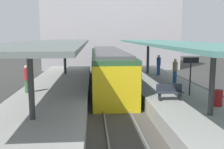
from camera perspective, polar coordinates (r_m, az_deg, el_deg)
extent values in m
plane|color=#383835|center=(15.76, 0.46, -7.49)|extent=(80.00, 80.00, 0.00)
cube|color=#9E9E99|center=(15.78, -13.50, -5.84)|extent=(4.40, 28.00, 1.00)
cube|color=#9E9E99|center=(16.39, 13.88, -5.31)|extent=(4.40, 28.00, 1.00)
cube|color=#4C4742|center=(15.74, 0.46, -7.14)|extent=(3.20, 28.00, 0.20)
cube|color=slate|center=(15.65, -2.19, -6.59)|extent=(0.08, 28.00, 0.14)
cube|color=slate|center=(15.77, 3.09, -6.48)|extent=(0.08, 28.00, 0.14)
cube|color=#2D5633|center=(20.96, -0.85, 1.17)|extent=(2.70, 15.02, 2.90)
cube|color=yellow|center=(13.58, 1.14, -3.62)|extent=(2.65, 0.08, 2.60)
cube|color=black|center=(20.88, -4.61, 2.08)|extent=(0.04, 13.82, 0.76)
cube|color=black|center=(21.05, 2.88, 2.15)|extent=(0.04, 13.82, 0.76)
cube|color=#515156|center=(20.81, -0.86, 5.41)|extent=(2.16, 14.27, 0.20)
cylinder|color=#333335|center=(10.67, -17.96, -2.30)|extent=(0.24, 0.24, 2.88)
cylinder|color=#333335|center=(23.00, -10.68, 3.67)|extent=(0.24, 0.24, 2.88)
cube|color=slate|center=(16.68, -13.17, 6.97)|extent=(4.18, 21.00, 0.16)
cylinder|color=#333335|center=(11.55, 21.81, -1.72)|extent=(0.24, 0.24, 2.86)
cylinder|color=#333335|center=(23.43, 8.17, 3.80)|extent=(0.24, 0.24, 2.86)
cube|color=slate|center=(17.26, 12.84, 6.98)|extent=(4.18, 21.00, 0.16)
cube|color=black|center=(13.64, 10.79, -5.01)|extent=(0.08, 0.32, 0.40)
cube|color=black|center=(13.97, 15.16, -4.84)|extent=(0.08, 0.32, 0.40)
cube|color=#2D333D|center=(13.74, 13.03, -3.99)|extent=(1.40, 0.40, 0.06)
cube|color=#2D333D|center=(13.86, 12.84, -2.90)|extent=(1.40, 0.06, 0.40)
cylinder|color=#262628|center=(15.04, 17.38, -0.48)|extent=(0.08, 0.08, 2.20)
cube|color=black|center=(14.92, 17.54, 3.12)|extent=(0.90, 0.06, 0.32)
cylinder|color=maroon|center=(13.37, 22.94, -4.95)|extent=(0.44, 0.44, 0.80)
cylinder|color=navy|center=(18.96, 14.09, -0.51)|extent=(0.28, 0.28, 0.89)
cylinder|color=#998460|center=(18.85, 14.18, 1.82)|extent=(0.36, 0.36, 0.66)
sphere|color=beige|center=(18.81, 14.23, 3.15)|extent=(0.22, 0.22, 0.22)
cylinder|color=navy|center=(22.52, 10.52, 0.99)|extent=(0.28, 0.28, 0.86)
cylinder|color=navy|center=(22.44, 10.58, 2.94)|extent=(0.36, 0.36, 0.68)
sphere|color=tan|center=(22.40, 10.61, 4.08)|extent=(0.22, 0.22, 0.22)
cylinder|color=#386B3D|center=(16.01, -18.75, -2.57)|extent=(0.28, 0.28, 0.79)
cylinder|color=maroon|center=(15.89, -18.88, 0.03)|extent=(0.36, 0.36, 0.67)
sphere|color=beige|center=(15.83, -18.96, 1.63)|extent=(0.22, 0.22, 0.22)
cube|color=#B7B2B7|center=(35.19, -0.32, 10.50)|extent=(18.00, 6.00, 11.00)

